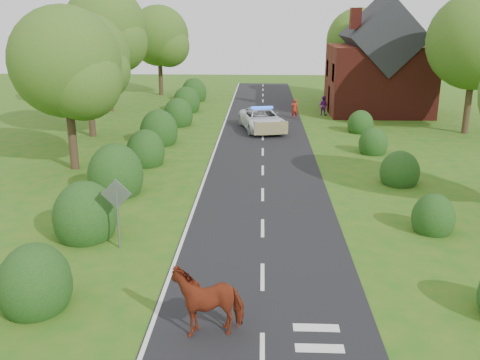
{
  "coord_description": "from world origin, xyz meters",
  "views": [
    {
      "loc": [
        -0.08,
        -15.02,
        7.79
      ],
      "look_at": [
        -0.95,
        6.06,
        1.3
      ],
      "focal_mm": 40.0,
      "sensor_mm": 36.0,
      "label": 1
    }
  ],
  "objects_px": {
    "cow": "(208,303)",
    "pedestrian_purple": "(323,105)",
    "police_van": "(262,119)",
    "pedestrian_red": "(295,109)",
    "road_sign": "(117,203)"
  },
  "relations": [
    {
      "from": "cow",
      "to": "pedestrian_purple",
      "type": "height_order",
      "value": "pedestrian_purple"
    },
    {
      "from": "road_sign",
      "to": "pedestrian_red",
      "type": "height_order",
      "value": "road_sign"
    },
    {
      "from": "cow",
      "to": "police_van",
      "type": "distance_m",
      "value": 25.33
    },
    {
      "from": "pedestrian_red",
      "to": "pedestrian_purple",
      "type": "relative_size",
      "value": 0.98
    },
    {
      "from": "police_van",
      "to": "pedestrian_purple",
      "type": "xyz_separation_m",
      "value": [
        4.99,
        6.33,
        0.02
      ]
    },
    {
      "from": "cow",
      "to": "pedestrian_red",
      "type": "bearing_deg",
      "value": 157.95
    },
    {
      "from": "cow",
      "to": "pedestrian_purple",
      "type": "relative_size",
      "value": 1.33
    },
    {
      "from": "pedestrian_red",
      "to": "pedestrian_purple",
      "type": "xyz_separation_m",
      "value": [
        2.43,
        1.62,
        0.02
      ]
    },
    {
      "from": "road_sign",
      "to": "pedestrian_purple",
      "type": "xyz_separation_m",
      "value": [
        9.92,
        26.75,
        -0.86
      ]
    },
    {
      "from": "cow",
      "to": "police_van",
      "type": "bearing_deg",
      "value": 162.35
    },
    {
      "from": "pedestrian_red",
      "to": "pedestrian_purple",
      "type": "height_order",
      "value": "pedestrian_purple"
    },
    {
      "from": "police_van",
      "to": "pedestrian_purple",
      "type": "bearing_deg",
      "value": 39.1
    },
    {
      "from": "road_sign",
      "to": "pedestrian_purple",
      "type": "relative_size",
      "value": 1.6
    },
    {
      "from": "police_van",
      "to": "pedestrian_red",
      "type": "bearing_deg",
      "value": 48.74
    },
    {
      "from": "pedestrian_red",
      "to": "police_van",
      "type": "bearing_deg",
      "value": 49.67
    }
  ]
}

